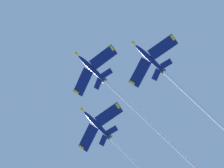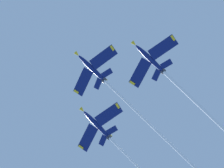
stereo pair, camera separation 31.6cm
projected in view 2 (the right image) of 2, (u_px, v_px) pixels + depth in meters
jet_lead at (113, 89)px, 146.29m from camera, size 47.58×19.65×23.69m
jet_left_wing at (172, 79)px, 140.42m from camera, size 42.72×19.76×19.64m
jet_right_wing at (110, 138)px, 147.49m from camera, size 40.00×19.70×20.11m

